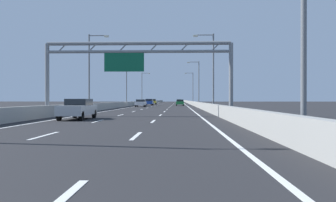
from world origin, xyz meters
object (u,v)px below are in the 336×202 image
object	(u,v)px
streetlamp_right_distant	(192,86)
green_car	(180,102)
streetlamp_left_mid	(91,67)
black_car	(179,101)
streetlamp_left_distant	(143,86)
streetlamp_right_mid	(211,67)
streetlamp_left_far	(128,81)
white_car	(141,103)
yellow_car	(153,102)
blue_car	(149,102)
streetlamp_right_far	(198,81)
sign_gantry	(136,59)
silver_car	(78,109)

from	to	relation	value
streetlamp_right_distant	green_car	size ratio (longest dim) A/B	2.30
streetlamp_left_mid	black_car	distance (m)	86.26
streetlamp_left_mid	streetlamp_left_distant	bearing A→B (deg)	90.00
black_car	streetlamp_right_mid	bearing A→B (deg)	-87.34
streetlamp_left_far	white_car	bearing A→B (deg)	-64.17
yellow_car	streetlamp_right_distant	bearing A→B (deg)	26.54
green_car	streetlamp_right_distant	bearing A→B (deg)	82.21
streetlamp_left_distant	blue_car	distance (m)	22.26
streetlamp_right_mid	green_car	size ratio (longest dim) A/B	2.30
streetlamp_right_far	streetlamp_left_far	bearing A→B (deg)	180.00
streetlamp_left_far	streetlamp_right_far	world-z (taller)	same
white_car	sign_gantry	bearing A→B (deg)	-84.34
sign_gantry	black_car	bearing A→B (deg)	87.88
streetlamp_right_mid	silver_car	bearing A→B (deg)	-121.27
streetlamp_right_mid	streetlamp_left_far	size ratio (longest dim) A/B	1.00
black_car	blue_car	bearing A→B (deg)	-99.15
streetlamp_left_distant	yellow_car	distance (m)	8.15
black_car	streetlamp_left_far	bearing A→B (deg)	-101.44
streetlamp_left_mid	streetlamp_left_far	world-z (taller)	same
sign_gantry	streetlamp_right_mid	xyz separation A→B (m)	(7.63, 13.46, 0.56)
streetlamp_left_far	streetlamp_right_distant	world-z (taller)	same
yellow_car	streetlamp_left_far	bearing A→B (deg)	-98.06
black_car	silver_car	size ratio (longest dim) A/B	0.98
sign_gantry	yellow_car	world-z (taller)	sign_gantry
streetlamp_right_far	streetlamp_left_mid	bearing A→B (deg)	-115.56
streetlamp_left_far	white_car	world-z (taller)	streetlamp_left_far
sign_gantry	streetlamp_right_distant	world-z (taller)	streetlamp_right_distant
green_car	yellow_car	bearing A→B (deg)	109.19
streetlamp_right_mid	green_car	bearing A→B (deg)	96.10
sign_gantry	silver_car	world-z (taller)	sign_gantry
green_car	black_car	distance (m)	50.38
streetlamp_right_distant	streetlamp_left_distant	bearing A→B (deg)	180.00
streetlamp_left_distant	streetlamp_right_distant	bearing A→B (deg)	0.00
black_car	yellow_car	xyz separation A→B (m)	(-7.35, -28.65, 0.04)
silver_car	yellow_car	distance (m)	75.25
streetlamp_right_mid	sign_gantry	bearing A→B (deg)	-119.52
streetlamp_left_mid	streetlamp_left_far	size ratio (longest dim) A/B	1.00
sign_gantry	green_car	xyz separation A→B (m)	(3.88, 48.52, -4.11)
black_car	white_car	world-z (taller)	black_car
streetlamp_right_mid	yellow_car	distance (m)	58.09
green_car	black_car	bearing A→B (deg)	90.24
yellow_car	black_car	bearing A→B (deg)	75.61
streetlamp_right_distant	black_car	size ratio (longest dim) A/B	2.11
streetlamp_right_distant	white_car	size ratio (longest dim) A/B	2.29
streetlamp_left_distant	white_car	distance (m)	39.14
blue_car	green_car	bearing A→B (deg)	-38.81
green_car	streetlamp_right_far	bearing A→B (deg)	-45.70
streetlamp_left_mid	black_car	size ratio (longest dim) A/B	2.11
sign_gantry	streetlamp_right_mid	world-z (taller)	streetlamp_right_mid
streetlamp_right_distant	yellow_car	bearing A→B (deg)	-153.46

